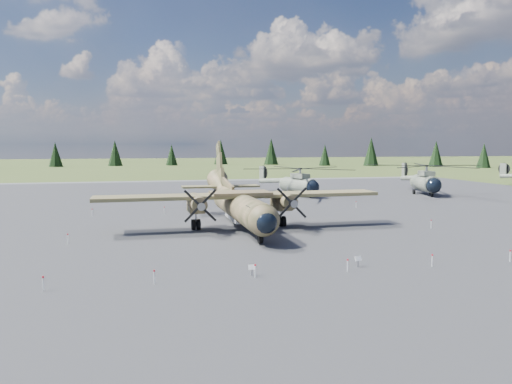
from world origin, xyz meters
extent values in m
plane|color=#465325|center=(0.00, 0.00, 0.00)|extent=(500.00, 500.00, 0.00)
cube|color=slate|center=(0.00, 10.00, 0.00)|extent=(120.00, 120.00, 0.04)
cylinder|color=#383A1F|center=(-1.41, 3.49, 2.15)|extent=(2.78, 16.83, 2.61)
sphere|color=#383A1F|center=(-1.33, -4.91, 2.15)|extent=(2.59, 2.59, 2.56)
sphere|color=black|center=(-1.32, -5.42, 2.10)|extent=(1.90, 1.90, 1.88)
cube|color=black|center=(-1.34, -3.41, 2.85)|extent=(1.88, 1.51, 0.51)
cone|color=#383A1F|center=(-1.52, 14.51, 3.13)|extent=(2.62, 6.44, 3.93)
cube|color=gray|center=(-1.42, 4.43, 1.07)|extent=(1.83, 5.62, 0.47)
cube|color=#353B1F|center=(-1.42, 3.96, 3.22)|extent=(27.10, 3.44, 0.33)
cube|color=#383A1F|center=(-1.42, 3.96, 3.42)|extent=(5.63, 3.42, 0.33)
cylinder|color=#383A1F|center=(-5.62, 3.64, 2.71)|extent=(1.45, 4.87, 1.40)
cube|color=#383A1F|center=(-5.62, 4.39, 2.10)|extent=(1.43, 3.19, 0.75)
cone|color=gray|center=(-5.59, 0.61, 2.71)|extent=(0.72, 0.85, 0.71)
cylinder|color=black|center=(-5.62, 4.39, 0.51)|extent=(0.83, 1.03, 1.03)
cylinder|color=#383A1F|center=(2.79, 3.72, 2.71)|extent=(1.45, 4.87, 1.40)
cube|color=#383A1F|center=(2.78, 4.47, 2.10)|extent=(1.43, 3.19, 0.75)
cone|color=gray|center=(2.82, 0.69, 2.71)|extent=(0.72, 0.85, 0.71)
cylinder|color=black|center=(2.78, 4.47, 0.51)|extent=(0.83, 1.03, 1.03)
cube|color=#383A1F|center=(-1.49, 10.96, 3.69)|extent=(0.33, 7.05, 1.57)
cube|color=#353B1F|center=(-1.53, 14.98, 3.17)|extent=(8.98, 2.14, 0.21)
cylinder|color=gray|center=(-1.34, -3.79, 1.19)|extent=(0.13, 0.13, 0.84)
cylinder|color=black|center=(-1.34, -3.79, 0.51)|extent=(0.34, 0.88, 0.87)
cylinder|color=gray|center=(13.19, 30.97, 1.72)|extent=(4.43, 7.10, 2.33)
sphere|color=black|center=(14.31, 27.81, 1.68)|extent=(2.73, 2.73, 2.14)
sphere|color=gray|center=(12.08, 34.14, 1.72)|extent=(2.73, 2.73, 2.14)
cube|color=gray|center=(13.32, 30.62, 3.22)|extent=(2.49, 3.34, 0.70)
cylinder|color=gray|center=(13.32, 30.62, 3.91)|extent=(0.43, 0.43, 0.93)
cylinder|color=gray|center=(10.91, 37.43, 2.05)|extent=(3.39, 7.76, 1.33)
cube|color=gray|center=(9.75, 40.73, 3.22)|extent=(0.63, 1.30, 2.24)
cylinder|color=black|center=(10.06, 40.84, 3.22)|extent=(0.86, 2.30, 2.42)
cylinder|color=black|center=(14.12, 28.34, 0.37)|extent=(0.46, 0.68, 0.63)
cylinder|color=black|center=(11.63, 31.61, 0.37)|extent=(0.51, 0.80, 0.75)
cylinder|color=gray|center=(11.63, 31.61, 0.86)|extent=(0.17, 0.17, 1.35)
cylinder|color=black|center=(14.01, 32.45, 0.37)|extent=(0.51, 0.80, 0.75)
cylinder|color=gray|center=(14.01, 32.45, 0.86)|extent=(0.17, 0.17, 1.35)
cylinder|color=gray|center=(33.51, 28.50, 1.86)|extent=(3.99, 7.62, 2.52)
sphere|color=black|center=(32.75, 24.96, 1.81)|extent=(2.75, 2.75, 2.32)
sphere|color=gray|center=(34.27, 32.05, 1.86)|extent=(2.75, 2.75, 2.32)
cube|color=gray|center=(33.43, 28.11, 3.48)|extent=(2.35, 3.51, 0.76)
cylinder|color=gray|center=(33.43, 28.11, 4.23)|extent=(0.43, 0.43, 1.01)
cylinder|color=gray|center=(35.07, 35.75, 2.22)|extent=(2.64, 8.59, 1.44)
cube|color=gray|center=(35.87, 39.44, 3.48)|extent=(0.51, 1.43, 2.42)
cylinder|color=black|center=(36.21, 39.37, 3.48)|extent=(0.61, 2.57, 2.62)
cylinder|color=black|center=(32.87, 25.55, 0.40)|extent=(0.42, 0.73, 0.69)
cylinder|color=black|center=(32.44, 29.97, 0.40)|extent=(0.47, 0.85, 0.81)
cylinder|color=gray|center=(32.44, 29.97, 0.93)|extent=(0.17, 0.17, 1.46)
cylinder|color=black|center=(35.10, 29.40, 0.40)|extent=(0.47, 0.85, 0.81)
cylinder|color=gray|center=(35.10, 29.40, 0.93)|extent=(0.17, 0.17, 1.46)
cube|color=gray|center=(59.19, 42.30, 3.21)|extent=(0.66, 1.29, 2.23)
cylinder|color=black|center=(59.50, 42.42, 3.21)|extent=(0.92, 2.28, 2.42)
cube|color=gray|center=(-4.09, -12.95, 0.28)|extent=(0.08, 0.08, 0.56)
cube|color=silver|center=(-4.09, -13.01, 0.55)|extent=(0.46, 0.20, 0.32)
cube|color=gray|center=(3.21, -12.39, 0.30)|extent=(0.10, 0.10, 0.59)
cube|color=silver|center=(3.21, -12.44, 0.58)|extent=(0.51, 0.30, 0.33)
cylinder|color=silver|center=(-16.00, -13.50, 0.40)|extent=(0.07, 0.07, 0.80)
cylinder|color=red|center=(-16.00, -13.50, 0.80)|extent=(0.12, 0.12, 0.10)
cylinder|color=silver|center=(-10.00, -13.50, 0.40)|extent=(0.07, 0.07, 0.80)
cylinder|color=red|center=(-10.00, -13.50, 0.80)|extent=(0.12, 0.12, 0.10)
cylinder|color=silver|center=(-4.00, -13.50, 0.40)|extent=(0.07, 0.07, 0.80)
cylinder|color=red|center=(-4.00, -13.50, 0.80)|extent=(0.12, 0.12, 0.10)
cylinder|color=silver|center=(2.00, -13.50, 0.40)|extent=(0.07, 0.07, 0.80)
cylinder|color=red|center=(2.00, -13.50, 0.80)|extent=(0.12, 0.12, 0.10)
cylinder|color=silver|center=(8.00, -13.50, 0.40)|extent=(0.07, 0.07, 0.80)
cylinder|color=red|center=(8.00, -13.50, 0.80)|extent=(0.12, 0.12, 0.10)
cylinder|color=silver|center=(14.00, -13.50, 0.40)|extent=(0.07, 0.07, 0.80)
cylinder|color=red|center=(14.00, -13.50, 0.80)|extent=(0.12, 0.12, 0.10)
cylinder|color=silver|center=(-16.00, 16.00, 0.40)|extent=(0.07, 0.07, 0.80)
cylinder|color=red|center=(-16.00, 16.00, 0.80)|extent=(0.12, 0.12, 0.10)
cylinder|color=silver|center=(-8.00, 16.00, 0.40)|extent=(0.07, 0.07, 0.80)
cylinder|color=red|center=(-8.00, 16.00, 0.80)|extent=(0.12, 0.12, 0.10)
cylinder|color=silver|center=(0.00, 16.00, 0.40)|extent=(0.07, 0.07, 0.80)
cylinder|color=red|center=(0.00, 16.00, 0.80)|extent=(0.12, 0.12, 0.10)
cylinder|color=silver|center=(8.00, 16.00, 0.40)|extent=(0.07, 0.07, 0.80)
cylinder|color=red|center=(8.00, 16.00, 0.80)|extent=(0.12, 0.12, 0.10)
cylinder|color=silver|center=(16.00, 16.00, 0.40)|extent=(0.07, 0.07, 0.80)
cylinder|color=red|center=(16.00, 16.00, 0.80)|extent=(0.12, 0.12, 0.10)
cylinder|color=silver|center=(-16.50, 0.00, 0.40)|extent=(0.07, 0.07, 0.80)
cylinder|color=red|center=(-16.50, 0.00, 0.80)|extent=(0.12, 0.12, 0.10)
cylinder|color=silver|center=(16.50, 0.00, 0.40)|extent=(0.07, 0.07, 0.80)
cylinder|color=red|center=(16.50, 0.00, 0.80)|extent=(0.12, 0.12, 0.10)
cone|color=black|center=(104.89, 107.36, 4.22)|extent=(4.72, 4.72, 8.43)
cone|color=black|center=(93.43, 118.28, 4.68)|extent=(5.24, 5.24, 9.36)
cone|color=black|center=(74.14, 130.71, 5.36)|extent=(6.00, 6.00, 10.72)
cone|color=black|center=(57.80, 136.18, 4.07)|extent=(4.56, 4.56, 8.14)
cone|color=black|center=(40.32, 149.66, 5.22)|extent=(5.85, 5.85, 10.45)
cone|color=black|center=(21.45, 158.14, 4.96)|extent=(5.55, 5.55, 9.92)
cone|color=black|center=(1.31, 151.36, 4.03)|extent=(4.51, 4.51, 8.05)
cone|color=black|center=(-19.58, 151.60, 4.77)|extent=(5.34, 5.34, 9.54)
cone|color=black|center=(-40.12, 148.86, 4.42)|extent=(4.95, 4.95, 8.85)
camera|label=1|loc=(-10.68, -42.31, 8.08)|focal=35.00mm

